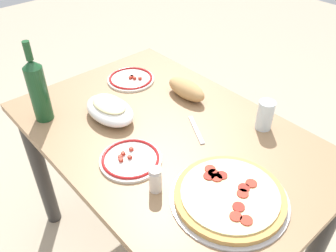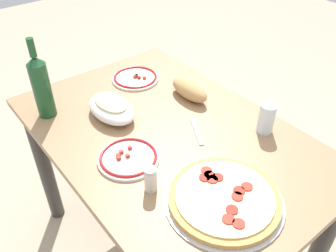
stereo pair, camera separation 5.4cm
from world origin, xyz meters
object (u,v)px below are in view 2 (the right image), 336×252
Objects in this scene: side_plate_far at (128,158)px; bread_loaf at (189,90)px; water_glass at (266,118)px; side_plate_near at (135,78)px; dining_table at (168,159)px; baked_pasta_dish at (111,107)px; spice_shaker at (151,179)px; pepperoni_pizza at (224,199)px; wine_bottle at (41,86)px.

side_plate_far is 0.45m from bread_loaf.
water_glass is 0.58× the size of bread_loaf.
side_plate_near is (0.62, 0.17, -0.05)m from water_glass.
dining_table is 5.05× the size of baked_pasta_dish.
dining_table is 6.11× the size of bread_loaf.
bread_loaf is at bearing -53.77° from spice_shaker.
wine_bottle is (0.75, 0.23, 0.12)m from pepperoni_pizza.
water_glass reaches higher than dining_table.
baked_pasta_dish reaches higher than pepperoni_pizza.
pepperoni_pizza is 0.23m from spice_shaker.
side_plate_near is at bearing -36.76° from side_plate_far.
wine_bottle is 1.63× the size of bread_loaf.
pepperoni_pizza is at bearing 165.34° from side_plate_near.
spice_shaker reaches higher than side_plate_far.
baked_pasta_dish is 0.34m from bread_loaf.
dining_table is 0.40m from pepperoni_pizza.
spice_shaker is (-0.19, 0.22, 0.18)m from dining_table.
water_glass reaches higher than pepperoni_pizza.
dining_table is 3.74× the size of wine_bottle.
baked_pasta_dish is 0.59m from water_glass.
wine_bottle is 0.85m from water_glass.
dining_table is at bearing 120.96° from bread_loaf.
pepperoni_pizza reaches higher than side_plate_far.
baked_pasta_dish is 2.07× the size of water_glass.
wine_bottle is 0.45m from side_plate_near.
side_plate_near is 1.01× the size of side_plate_far.
side_plate_far is at bearing 160.45° from baked_pasta_dish.
water_glass reaches higher than side_plate_far.
water_glass is 0.51m from spice_shaker.
baked_pasta_dish is 0.27m from side_plate_far.
wine_bottle is at bearing 16.84° from pepperoni_pizza.
baked_pasta_dish reaches higher than side_plate_near.
side_plate_far is at bearing 69.37° from water_glass.
bread_loaf is (-0.09, -0.33, -0.00)m from baked_pasta_dish.
baked_pasta_dish is 0.27m from wine_bottle.
dining_table is 10.47× the size of water_glass.
spice_shaker is at bearing 86.79° from water_glass.
spice_shaker is at bearing 126.23° from bread_loaf.
baked_pasta_dish reaches higher than bread_loaf.
side_plate_near is (0.40, -0.12, 0.14)m from dining_table.
wine_bottle is at bearing 37.99° from dining_table.
spice_shaker is (-0.58, -0.09, -0.09)m from wine_bottle.
side_plate_near is (0.18, -0.23, -0.03)m from baked_pasta_dish.
pepperoni_pizza is 1.68× the size of side_plate_near.
dining_table is 5.70× the size of side_plate_far.
bread_loaf reaches higher than side_plate_far.
bread_loaf is (0.16, -0.42, 0.03)m from side_plate_far.
wine_bottle reaches higher than water_glass.
dining_table is 0.44m from side_plate_near.
side_plate_near is at bearing 19.67° from bread_loaf.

